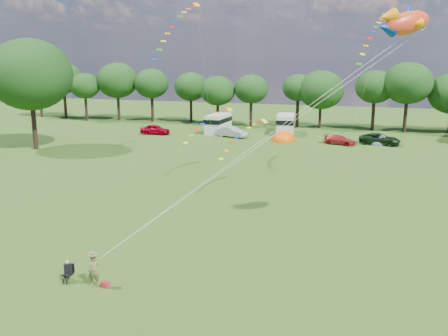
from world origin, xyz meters
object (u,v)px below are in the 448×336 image
(car_c, at_px, (340,140))
(camp_chair, at_px, (68,269))
(car_d, at_px, (380,139))
(fish_kite, at_px, (403,23))
(campervan_b, at_px, (218,123))
(kite_flyer, at_px, (94,271))
(tent_greyblue, at_px, (378,144))
(car_a, at_px, (155,129))
(campervan_c, at_px, (286,124))
(big_tree, at_px, (30,75))
(tent_orange, at_px, (283,140))
(car_b, at_px, (232,132))

(car_c, height_order, camp_chair, camp_chair)
(car_d, height_order, fish_kite, fish_kite)
(campervan_b, bearing_deg, fish_kite, -146.60)
(kite_flyer, bearing_deg, tent_greyblue, 51.76)
(car_a, xyz_separation_m, car_c, (26.20, -0.79, -0.14))
(car_c, height_order, campervan_b, campervan_b)
(car_a, height_order, car_c, car_a)
(fish_kite, bearing_deg, campervan_c, 68.99)
(big_tree, bearing_deg, campervan_b, 45.85)
(tent_greyblue, bearing_deg, campervan_c, 159.98)
(car_d, xyz_separation_m, kite_flyer, (-14.30, -45.91, 0.13))
(car_a, height_order, campervan_b, campervan_b)
(tent_orange, bearing_deg, campervan_b, 159.52)
(big_tree, distance_m, campervan_c, 34.97)
(campervan_c, bearing_deg, camp_chair, 169.96)
(big_tree, xyz_separation_m, tent_greyblue, (40.51, 15.51, -9.00))
(car_b, relative_size, kite_flyer, 2.47)
(campervan_b, xyz_separation_m, campervan_c, (9.66, 1.87, 0.04))
(tent_greyblue, bearing_deg, kite_flyer, -107.01)
(campervan_b, distance_m, fish_kite, 47.81)
(car_a, xyz_separation_m, kite_flyer, (16.86, -45.30, 0.12))
(camp_chair, bearing_deg, car_b, 89.45)
(kite_flyer, xyz_separation_m, camp_chair, (-1.57, 0.12, -0.14))
(car_d, height_order, tent_orange, car_d)
(car_d, relative_size, tent_greyblue, 1.55)
(car_a, relative_size, car_d, 0.83)
(car_c, xyz_separation_m, car_d, (4.96, 1.39, 0.13))
(big_tree, xyz_separation_m, car_c, (35.68, 13.68, -8.43))
(tent_orange, bearing_deg, car_c, -6.32)
(fish_kite, bearing_deg, tent_greyblue, 51.91)
(car_a, height_order, car_d, car_a)
(car_c, xyz_separation_m, fish_kite, (4.92, -35.69, 12.55))
(car_d, bearing_deg, fish_kite, -169.31)
(car_b, relative_size, camp_chair, 3.52)
(car_b, xyz_separation_m, fish_kite, (19.77, -37.24, 12.40))
(campervan_c, distance_m, camp_chair, 51.05)
(campervan_c, bearing_deg, car_c, -135.77)
(tent_orange, xyz_separation_m, kite_flyer, (-1.89, -45.34, 0.82))
(car_c, xyz_separation_m, campervan_c, (-8.17, 6.57, 0.92))
(car_d, xyz_separation_m, campervan_b, (-22.79, 3.31, 0.76))
(camp_chair, distance_m, fish_kite, 21.94)
(big_tree, relative_size, car_b, 3.19)
(tent_greyblue, bearing_deg, fish_kite, -89.86)
(campervan_c, bearing_deg, kite_flyer, 171.72)
(big_tree, relative_size, car_a, 3.06)
(car_d, relative_size, fish_kite, 1.57)
(kite_flyer, bearing_deg, camp_chair, 154.48)
(campervan_b, relative_size, fish_kite, 1.72)
(big_tree, relative_size, fish_kite, 3.99)
(car_d, relative_size, campervan_b, 0.91)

